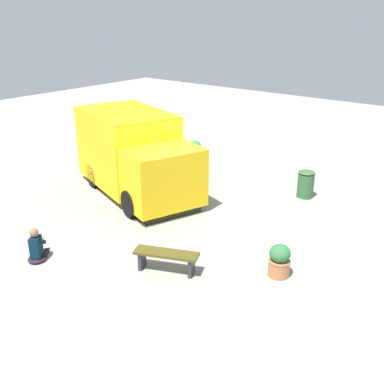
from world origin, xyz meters
The scene contains 7 objects.
ground_plane centered at (0.00, 0.00, 0.00)m, with size 40.00×40.00×0.00m, color gray.
food_truck centered at (-1.37, 0.33, 1.21)m, with size 5.33×4.02×2.55m.
person_customer centered at (-0.09, -4.27, 0.32)m, with size 0.68×0.75×0.84m.
planter_flowering_near centered at (4.75, -1.31, 0.38)m, with size 0.50×0.50×0.77m.
planter_flowering_far centered at (-2.25, 4.46, 0.34)m, with size 0.59×0.59×0.70m.
plaza_bench centered at (2.66, -2.74, 0.36)m, with size 1.51×0.96×0.49m.
trash_bin centered at (3.12, 3.37, 0.44)m, with size 0.53×0.53×0.88m.
Camera 1 is at (8.80, -9.47, 5.58)m, focal length 42.98 mm.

